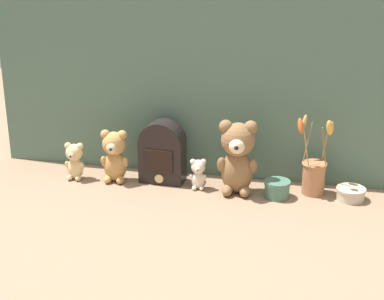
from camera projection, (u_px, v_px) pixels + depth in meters
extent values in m
plane|color=#8E7056|center=(191.00, 188.00, 2.41)|extent=(4.00, 4.00, 0.00)
cube|color=#4C6B5B|center=(200.00, 85.00, 2.43)|extent=(1.80, 0.02, 0.79)
ellipsoid|color=olive|center=(237.00, 172.00, 2.35)|extent=(0.14, 0.11, 0.18)
sphere|color=olive|center=(238.00, 140.00, 2.31)|extent=(0.13, 0.13, 0.13)
sphere|color=beige|center=(237.00, 146.00, 2.26)|extent=(0.06, 0.06, 0.06)
sphere|color=black|center=(236.00, 148.00, 2.24)|extent=(0.02, 0.02, 0.02)
sphere|color=olive|center=(251.00, 127.00, 2.28)|extent=(0.05, 0.05, 0.05)
sphere|color=olive|center=(226.00, 126.00, 2.29)|extent=(0.05, 0.05, 0.05)
ellipsoid|color=olive|center=(253.00, 166.00, 2.32)|extent=(0.04, 0.06, 0.08)
ellipsoid|color=olive|center=(222.00, 165.00, 2.34)|extent=(0.04, 0.06, 0.08)
ellipsoid|color=olive|center=(245.00, 191.00, 2.33)|extent=(0.05, 0.07, 0.04)
ellipsoid|color=olive|center=(227.00, 190.00, 2.34)|extent=(0.05, 0.07, 0.04)
ellipsoid|color=tan|center=(115.00, 166.00, 2.47)|extent=(0.10, 0.09, 0.13)
sphere|color=tan|center=(114.00, 144.00, 2.44)|extent=(0.10, 0.10, 0.10)
sphere|color=#D1B289|center=(112.00, 148.00, 2.41)|extent=(0.05, 0.05, 0.05)
sphere|color=black|center=(111.00, 149.00, 2.39)|extent=(0.01, 0.01, 0.01)
sphere|color=tan|center=(122.00, 135.00, 2.42)|extent=(0.04, 0.04, 0.04)
sphere|color=tan|center=(105.00, 134.00, 2.43)|extent=(0.04, 0.04, 0.04)
ellipsoid|color=tan|center=(125.00, 162.00, 2.45)|extent=(0.03, 0.05, 0.06)
ellipsoid|color=tan|center=(104.00, 161.00, 2.46)|extent=(0.03, 0.05, 0.06)
ellipsoid|color=tan|center=(120.00, 180.00, 2.46)|extent=(0.04, 0.06, 0.03)
ellipsoid|color=tan|center=(108.00, 179.00, 2.47)|extent=(0.04, 0.06, 0.03)
ellipsoid|color=#DBBC84|center=(75.00, 168.00, 2.50)|extent=(0.07, 0.06, 0.09)
sphere|color=#DBBC84|center=(74.00, 152.00, 2.47)|extent=(0.07, 0.07, 0.07)
sphere|color=#D1B289|center=(72.00, 155.00, 2.45)|extent=(0.03, 0.03, 0.03)
sphere|color=black|center=(70.00, 157.00, 2.44)|extent=(0.01, 0.01, 0.01)
sphere|color=#DBBC84|center=(79.00, 146.00, 2.46)|extent=(0.03, 0.03, 0.03)
sphere|color=#DBBC84|center=(68.00, 146.00, 2.47)|extent=(0.03, 0.03, 0.03)
ellipsoid|color=#DBBC84|center=(82.00, 166.00, 2.48)|extent=(0.02, 0.03, 0.04)
ellipsoid|color=#DBBC84|center=(67.00, 165.00, 2.49)|extent=(0.02, 0.03, 0.04)
ellipsoid|color=#DBBC84|center=(78.00, 178.00, 2.49)|extent=(0.02, 0.04, 0.02)
ellipsoid|color=#DBBC84|center=(70.00, 178.00, 2.49)|extent=(0.02, 0.04, 0.02)
ellipsoid|color=beige|center=(198.00, 180.00, 2.40)|extent=(0.06, 0.05, 0.08)
sphere|color=beige|center=(198.00, 167.00, 2.38)|extent=(0.06, 0.06, 0.06)
sphere|color=beige|center=(198.00, 169.00, 2.36)|extent=(0.03, 0.03, 0.03)
sphere|color=black|center=(198.00, 170.00, 2.35)|extent=(0.01, 0.01, 0.01)
sphere|color=beige|center=(203.00, 162.00, 2.37)|extent=(0.02, 0.02, 0.02)
sphere|color=beige|center=(193.00, 161.00, 2.38)|extent=(0.02, 0.02, 0.02)
ellipsoid|color=beige|center=(204.00, 178.00, 2.39)|extent=(0.02, 0.03, 0.03)
ellipsoid|color=beige|center=(192.00, 177.00, 2.40)|extent=(0.02, 0.03, 0.03)
ellipsoid|color=beige|center=(202.00, 188.00, 2.40)|extent=(0.02, 0.03, 0.02)
ellipsoid|color=beige|center=(194.00, 188.00, 2.40)|extent=(0.02, 0.03, 0.02)
cylinder|color=#AD7047|center=(314.00, 178.00, 2.35)|extent=(0.09, 0.09, 0.13)
torus|color=#AD7047|center=(315.00, 164.00, 2.33)|extent=(0.10, 0.10, 0.01)
cylinder|color=olive|center=(325.00, 145.00, 2.31)|extent=(0.02, 0.04, 0.14)
ellipsoid|color=tan|center=(331.00, 128.00, 2.29)|extent=(0.04, 0.05, 0.06)
cylinder|color=olive|center=(325.00, 146.00, 2.31)|extent=(0.02, 0.04, 0.14)
ellipsoid|color=#C65B28|center=(331.00, 129.00, 2.29)|extent=(0.03, 0.03, 0.04)
cylinder|color=olive|center=(306.00, 145.00, 2.28)|extent=(0.04, 0.05, 0.16)
ellipsoid|color=#C65B28|center=(301.00, 126.00, 2.24)|extent=(0.04, 0.05, 0.07)
cylinder|color=olive|center=(308.00, 142.00, 2.33)|extent=(0.03, 0.04, 0.16)
ellipsoid|color=tan|center=(305.00, 122.00, 2.31)|extent=(0.03, 0.04, 0.06)
cylinder|color=olive|center=(324.00, 146.00, 2.27)|extent=(0.03, 0.04, 0.16)
ellipsoid|color=gold|center=(330.00, 128.00, 2.23)|extent=(0.04, 0.05, 0.07)
cube|color=black|center=(163.00, 162.00, 2.46)|extent=(0.19, 0.10, 0.17)
cylinder|color=black|center=(162.00, 142.00, 2.43)|extent=(0.19, 0.10, 0.18)
cube|color=black|center=(159.00, 162.00, 2.41)|extent=(0.12, 0.01, 0.09)
cylinder|color=#D6BC7A|center=(159.00, 179.00, 2.43)|extent=(0.04, 0.01, 0.04)
cylinder|color=beige|center=(351.00, 195.00, 2.31)|extent=(0.11, 0.11, 0.04)
cylinder|color=beige|center=(351.00, 189.00, 2.30)|extent=(0.11, 0.11, 0.01)
cylinder|color=#47705B|center=(277.00, 190.00, 2.32)|extent=(0.10, 0.10, 0.06)
cylinder|color=#47705B|center=(277.00, 182.00, 2.31)|extent=(0.10, 0.10, 0.01)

